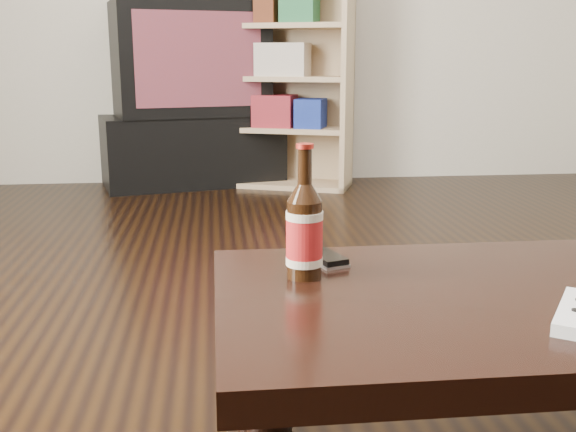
{
  "coord_description": "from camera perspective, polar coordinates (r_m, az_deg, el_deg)",
  "views": [
    {
      "loc": [
        -0.42,
        -1.41,
        0.79
      ],
      "look_at": [
        -0.29,
        -0.24,
        0.51
      ],
      "focal_mm": 42.0,
      "sensor_mm": 36.0,
      "label": 1
    }
  ],
  "objects": [
    {
      "name": "beer_bottle",
      "position": [
        1.22,
        1.4,
        -1.32
      ],
      "size": [
        0.08,
        0.08,
        0.25
      ],
      "rotation": [
        0.0,
        0.0,
        0.3
      ],
      "color": "black",
      "rests_on": "coffee_table"
    },
    {
      "name": "coffee_table",
      "position": [
        1.26,
        18.94,
        -8.24
      ],
      "size": [
        1.06,
        0.62,
        0.4
      ],
      "rotation": [
        0.0,
        0.0,
        0.0
      ],
      "color": "black",
      "rests_on": "floor"
    },
    {
      "name": "tv",
      "position": [
        4.33,
        -8.38,
        12.98
      ],
      "size": [
        1.02,
        0.77,
        0.68
      ],
      "rotation": [
        0.0,
        0.0,
        0.24
      ],
      "color": "black",
      "rests_on": "tv_stand"
    },
    {
      "name": "bookshelf",
      "position": [
        4.21,
        0.31,
        11.93
      ],
      "size": [
        0.79,
        0.56,
        1.33
      ],
      "rotation": [
        0.0,
        0.0,
        -0.36
      ],
      "color": "#A58160",
      "rests_on": "floor"
    },
    {
      "name": "tv_stand",
      "position": [
        4.36,
        -8.14,
        5.6
      ],
      "size": [
        1.2,
        0.8,
        0.44
      ],
      "primitive_type": "cube",
      "rotation": [
        0.0,
        0.0,
        0.24
      ],
      "color": "black",
      "rests_on": "floor"
    },
    {
      "name": "remote",
      "position": [
        1.14,
        23.23,
        -7.54
      ],
      "size": [
        0.15,
        0.18,
        0.02
      ],
      "rotation": [
        0.0,
        0.0,
        -0.61
      ],
      "color": "#BABABC",
      "rests_on": "coffee_table"
    },
    {
      "name": "floor",
      "position": [
        1.67,
        9.3,
        -15.32
      ],
      "size": [
        5.0,
        6.0,
        0.01
      ],
      "primitive_type": "cube",
      "color": "black",
      "rests_on": "ground"
    },
    {
      "name": "phone",
      "position": [
        1.33,
        3.3,
        -3.63
      ],
      "size": [
        0.08,
        0.11,
        0.02
      ],
      "rotation": [
        0.0,
        0.0,
        0.33
      ],
      "color": "#B5B5B7",
      "rests_on": "coffee_table"
    }
  ]
}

